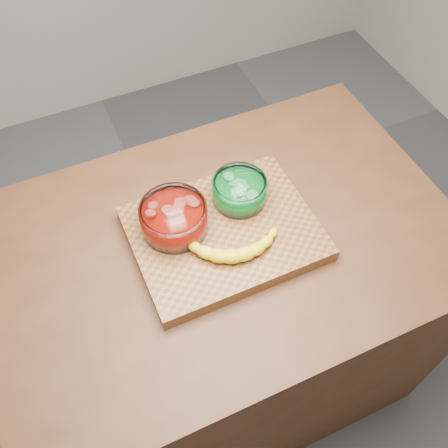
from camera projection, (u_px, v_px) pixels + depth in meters
name	position (u px, v px, depth m)	size (l,w,h in m)	color
ground	(224.00, 365.00, 1.99)	(3.50, 3.50, 0.00)	#4E4E52
counter	(224.00, 316.00, 1.62)	(1.20, 0.80, 0.90)	#4C2A17
cutting_board	(224.00, 233.00, 1.24)	(0.45, 0.35, 0.04)	brown
bowl_red	(174.00, 218.00, 1.20)	(0.16, 0.16, 0.08)	white
bowl_green	(239.00, 191.00, 1.26)	(0.14, 0.14, 0.06)	white
banana	(232.00, 240.00, 1.19)	(0.26, 0.16, 0.04)	yellow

